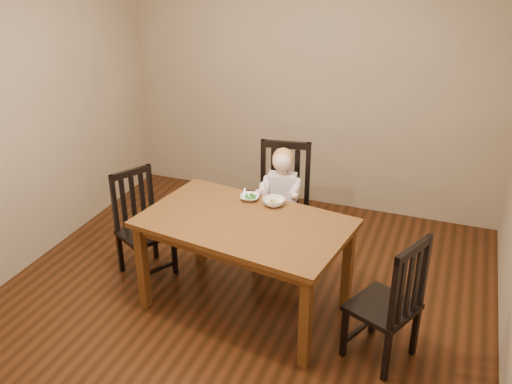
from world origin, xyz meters
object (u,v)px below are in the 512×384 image
at_px(chair_left, 142,226).
at_px(chair_child, 282,206).
at_px(chair_right, 390,304).
at_px(bowl_veg, 274,202).
at_px(bowl_peas, 250,197).
at_px(toddler, 282,194).
at_px(dining_table, 245,231).

bearing_deg(chair_left, chair_child, 151.12).
bearing_deg(chair_right, bowl_veg, 85.71).
bearing_deg(bowl_peas, chair_child, 74.87).
xyz_separation_m(chair_left, toddler, (1.07, 0.61, 0.21)).
height_order(dining_table, bowl_peas, bowl_peas).
relative_size(toddler, bowl_peas, 3.60).
relative_size(chair_child, chair_right, 1.10).
xyz_separation_m(chair_child, bowl_veg, (0.09, -0.50, 0.29)).
bearing_deg(bowl_peas, dining_table, -74.93).
xyz_separation_m(chair_right, bowl_veg, (-1.04, 0.56, 0.34)).
xyz_separation_m(chair_child, toddler, (0.01, -0.05, 0.14)).
relative_size(chair_right, toddler, 1.77).
height_order(chair_child, bowl_peas, chair_child).
bearing_deg(bowl_veg, bowl_peas, 173.50).
bearing_deg(bowl_peas, bowl_veg, -6.50).
height_order(chair_child, chair_left, chair_child).
xyz_separation_m(chair_child, bowl_peas, (-0.13, -0.48, 0.28)).
distance_m(dining_table, toddler, 0.78).
bearing_deg(chair_child, chair_left, 22.54).
relative_size(chair_left, bowl_veg, 5.25).
height_order(bowl_peas, bowl_veg, bowl_veg).
bearing_deg(bowl_veg, chair_left, -171.95).
relative_size(dining_table, toddler, 3.01).
bearing_deg(bowl_peas, toddler, 71.91).
distance_m(chair_child, toddler, 0.15).
height_order(chair_child, bowl_veg, chair_child).
xyz_separation_m(dining_table, bowl_peas, (-0.10, 0.35, 0.11)).
relative_size(dining_table, chair_left, 1.79).
bearing_deg(toddler, bowl_peas, 62.46).
bearing_deg(bowl_peas, chair_left, -168.66).
bearing_deg(dining_table, chair_right, -11.06).
xyz_separation_m(chair_left, chair_right, (2.18, -0.39, 0.02)).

